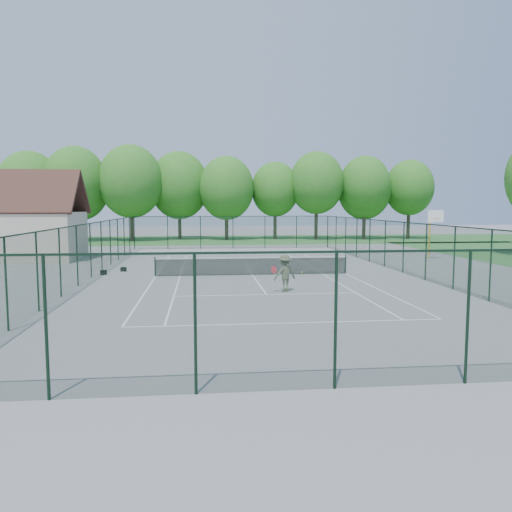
% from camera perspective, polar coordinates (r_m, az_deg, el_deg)
% --- Properties ---
extents(ground, '(140.00, 140.00, 0.00)m').
position_cam_1_polar(ground, '(28.70, -0.43, -2.18)').
color(ground, gray).
rests_on(ground, ground).
extents(grass_far, '(80.00, 16.00, 0.01)m').
position_cam_1_polar(grass_far, '(58.49, -3.36, 1.87)').
color(grass_far, '#3A7C34').
rests_on(grass_far, ground).
extents(court_lines, '(11.05, 23.85, 0.01)m').
position_cam_1_polar(court_lines, '(28.70, -0.43, -2.18)').
color(court_lines, white).
rests_on(court_lines, ground).
extents(tennis_net, '(11.08, 0.08, 1.10)m').
position_cam_1_polar(tennis_net, '(28.63, -0.43, -1.04)').
color(tennis_net, black).
rests_on(tennis_net, ground).
extents(fence_enclosure, '(18.05, 36.05, 3.02)m').
position_cam_1_polar(fence_enclosure, '(28.53, -0.43, 0.92)').
color(fence_enclosure, '#18351F').
rests_on(fence_enclosure, ground).
extents(utility_building, '(8.60, 6.27, 6.63)m').
position_cam_1_polar(utility_building, '(40.49, -25.19, 4.02)').
color(utility_building, beige).
rests_on(utility_building, ground).
extents(tree_line_far, '(39.40, 6.40, 9.70)m').
position_cam_1_polar(tree_line_far, '(58.39, -3.40, 7.74)').
color(tree_line_far, '#453324').
rests_on(tree_line_far, ground).
extents(basketball_goal, '(1.20, 1.43, 3.65)m').
position_cam_1_polar(basketball_goal, '(39.49, 19.56, 3.40)').
color(basketball_goal, yellow).
rests_on(basketball_goal, ground).
extents(sports_bag_a, '(0.40, 0.31, 0.28)m').
position_cam_1_polar(sports_bag_a, '(30.08, -17.03, -1.80)').
color(sports_bag_a, black).
rests_on(sports_bag_a, ground).
extents(sports_bag_b, '(0.35, 0.23, 0.26)m').
position_cam_1_polar(sports_bag_b, '(31.29, -14.91, -1.48)').
color(sports_bag_b, black).
rests_on(sports_bag_b, ground).
extents(tennis_player, '(1.78, 0.99, 1.71)m').
position_cam_1_polar(tennis_player, '(23.14, 3.32, -1.97)').
color(tennis_player, '#545840').
rests_on(tennis_player, ground).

